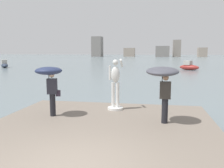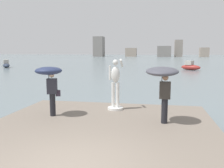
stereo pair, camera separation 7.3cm
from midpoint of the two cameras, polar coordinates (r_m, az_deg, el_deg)
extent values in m
plane|color=slate|center=(44.78, 7.77, 3.94)|extent=(400.00, 400.00, 0.00)
cube|color=slate|center=(7.27, -5.09, -14.21)|extent=(7.93, 9.71, 0.40)
cylinder|color=white|center=(10.50, 0.61, -5.83)|extent=(0.68, 0.68, 0.10)
cylinder|color=white|center=(10.40, 0.07, -2.61)|extent=(0.15, 0.15, 1.09)
cylinder|color=white|center=(10.37, 1.16, -2.65)|extent=(0.15, 0.15, 1.09)
ellipsoid|color=white|center=(10.26, 0.63, 2.28)|extent=(0.38, 0.26, 0.69)
sphere|color=white|center=(10.22, 0.63, 5.22)|extent=(0.24, 0.24, 0.24)
cylinder|color=white|center=(10.29, -0.69, 2.73)|extent=(0.10, 0.10, 0.62)
cylinder|color=white|center=(10.46, 2.07, 5.02)|extent=(0.10, 0.59, 0.40)
cylinder|color=black|center=(9.68, -14.23, -4.87)|extent=(0.22, 0.22, 0.88)
cube|color=#2D2D38|center=(9.55, -14.38, -0.53)|extent=(0.43, 0.33, 0.60)
sphere|color=beige|center=(9.50, -14.47, 2.12)|extent=(0.21, 0.21, 0.21)
cylinder|color=#262626|center=(9.57, -15.10, 1.19)|extent=(0.02, 0.02, 0.47)
ellipsoid|color=navy|center=(9.54, -15.17, 3.07)|extent=(1.26, 1.26, 0.31)
cube|color=#332838|center=(9.58, -13.01, -2.16)|extent=(0.20, 0.14, 0.24)
cylinder|color=black|center=(8.66, 12.29, -6.30)|extent=(0.22, 0.22, 0.88)
cube|color=#38332D|center=(8.51, 12.43, -1.46)|extent=(0.40, 0.27, 0.60)
sphere|color=#A87A5B|center=(8.45, 12.52, 1.52)|extent=(0.21, 0.21, 0.21)
cylinder|color=#262626|center=(8.51, 11.69, 0.71)|extent=(0.02, 0.02, 0.53)
ellipsoid|color=#4C4C56|center=(8.48, 11.76, 2.98)|extent=(1.22, 1.24, 0.39)
ellipsoid|color=#2D384C|center=(48.44, -24.39, 4.07)|extent=(3.02, 3.43, 0.78)
cube|color=#B2ADA3|center=(48.67, -24.45, 4.90)|extent=(1.51, 1.59, 0.71)
ellipsoid|color=#9E2D28|center=(40.35, 17.97, 3.83)|extent=(3.46, 2.99, 0.84)
cube|color=#B2ADA3|center=(40.43, 17.70, 4.86)|extent=(1.46, 1.45, 0.69)
cube|color=gray|center=(146.83, -3.56, 8.93)|extent=(5.83, 7.45, 11.97)
cube|color=gray|center=(146.61, 4.17, 7.60)|extent=(6.67, 4.48, 5.18)
cube|color=gray|center=(138.84, 11.94, 7.64)|extent=(7.62, 5.44, 6.12)
cube|color=gray|center=(144.56, 15.23, 8.24)|extent=(4.35, 5.11, 9.69)
cube|color=gray|center=(147.10, 20.80, 7.14)|extent=(4.82, 5.11, 5.27)
camera|label=1|loc=(0.04, -90.21, -0.03)|focal=38.15mm
camera|label=2|loc=(0.04, 89.79, 0.03)|focal=38.15mm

